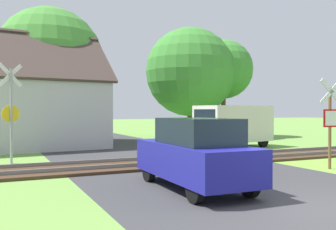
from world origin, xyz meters
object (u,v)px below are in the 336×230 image
at_px(mail_truck, 232,125).
at_px(parked_car, 195,153).
at_px(house, 18,111).
at_px(tree_right, 190,72).
at_px(crossing_sign_far, 11,108).
at_px(tree_far, 223,70).
at_px(tree_center, 49,62).
at_px(stop_sign_near, 330,119).

height_order(mail_truck, parked_car, mail_truck).
xyz_separation_m(house, tree_right, (11.98, 3.21, 2.86)).
relative_size(crossing_sign_far, tree_far, 0.50).
distance_m(tree_right, tree_center, 10.08).
xyz_separation_m(crossing_sign_far, tree_right, (12.57, 9.30, 2.77)).
bearing_deg(crossing_sign_far, tree_center, 57.84).
distance_m(tree_far, mail_truck, 9.67).
distance_m(house, tree_center, 4.39).
distance_m(tree_center, parked_car, 16.14).
bearing_deg(mail_truck, tree_center, 38.50).
xyz_separation_m(stop_sign_near, parked_car, (-5.67, -0.87, -0.80)).
distance_m(crossing_sign_far, mail_truck, 11.01).
distance_m(crossing_sign_far, house, 6.11).
xyz_separation_m(tree_right, mail_truck, (-1.70, -7.81, -3.60)).
relative_size(tree_far, tree_right, 0.91).
relative_size(house, tree_far, 1.26).
relative_size(tree_right, mail_truck, 1.57).
height_order(stop_sign_near, tree_center, tree_center).
bearing_deg(tree_right, stop_sign_near, -100.73).
xyz_separation_m(house, tree_far, (14.79, 3.02, 3.15)).
bearing_deg(tree_center, mail_truck, -40.62).
xyz_separation_m(stop_sign_near, tree_far, (5.71, 15.12, 3.44)).
bearing_deg(house, stop_sign_near, -58.89).
height_order(house, tree_center, tree_center).
height_order(tree_far, tree_right, tree_right).
distance_m(crossing_sign_far, tree_far, 18.13).
height_order(tree_right, tree_center, tree_center).
xyz_separation_m(stop_sign_near, house, (-9.08, 12.10, 0.29)).
xyz_separation_m(tree_center, parked_car, (1.49, -15.54, -4.08)).
height_order(house, parked_car, house).
relative_size(crossing_sign_far, mail_truck, 0.72).
xyz_separation_m(stop_sign_near, tree_center, (-7.16, 14.68, 3.28)).
xyz_separation_m(crossing_sign_far, tree_center, (2.51, 8.67, 2.90)).
relative_size(house, mail_truck, 1.80).
bearing_deg(parked_car, tree_center, 96.48).
bearing_deg(tree_far, crossing_sign_far, -149.37).
distance_m(stop_sign_near, mail_truck, 7.61).
height_order(tree_right, parked_car, tree_right).
height_order(stop_sign_near, house, house).
bearing_deg(stop_sign_near, tree_far, -100.66).
height_order(tree_far, mail_truck, tree_far).
bearing_deg(tree_right, tree_far, -3.86).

